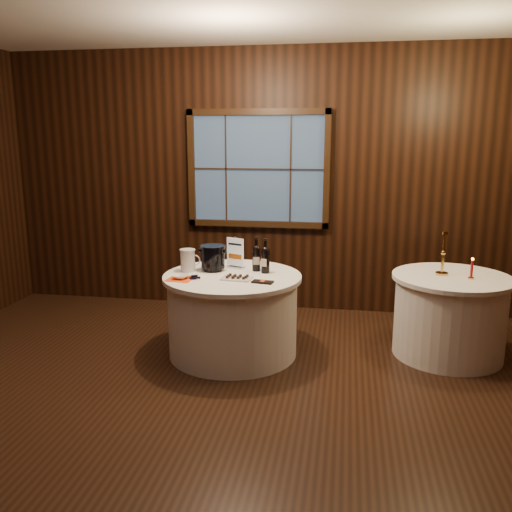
% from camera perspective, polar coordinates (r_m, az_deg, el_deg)
% --- Properties ---
extents(ground, '(6.00, 6.00, 0.00)m').
position_cam_1_polar(ground, '(4.37, -5.24, -15.15)').
color(ground, black).
rests_on(ground, ground).
extents(back_wall, '(6.00, 0.10, 3.00)m').
position_cam_1_polar(back_wall, '(6.32, 0.25, 8.21)').
color(back_wall, black).
rests_on(back_wall, ground).
extents(main_table, '(1.28, 1.28, 0.77)m').
position_cam_1_polar(main_table, '(5.11, -2.47, -6.15)').
color(main_table, white).
rests_on(main_table, ground).
extents(side_table, '(1.08, 1.08, 0.77)m').
position_cam_1_polar(side_table, '(5.38, 19.68, -5.92)').
color(side_table, white).
rests_on(side_table, ground).
extents(sign_stand, '(0.18, 0.14, 0.31)m').
position_cam_1_polar(sign_stand, '(5.23, -2.13, -0.16)').
color(sign_stand, silver).
rests_on(sign_stand, main_table).
extents(port_bottle_left, '(0.08, 0.09, 0.33)m').
position_cam_1_polar(port_bottle_left, '(5.11, 0.04, -0.02)').
color(port_bottle_left, black).
rests_on(port_bottle_left, main_table).
extents(port_bottle_right, '(0.08, 0.09, 0.33)m').
position_cam_1_polar(port_bottle_right, '(5.04, 1.00, -0.22)').
color(port_bottle_right, black).
rests_on(port_bottle_right, main_table).
extents(ice_bucket, '(0.24, 0.24, 0.24)m').
position_cam_1_polar(ice_bucket, '(5.14, -4.57, -0.14)').
color(ice_bucket, black).
rests_on(ice_bucket, main_table).
extents(chocolate_plate, '(0.28, 0.20, 0.04)m').
position_cam_1_polar(chocolate_plate, '(4.85, -2.04, -2.29)').
color(chocolate_plate, white).
rests_on(chocolate_plate, main_table).
extents(chocolate_box, '(0.20, 0.12, 0.02)m').
position_cam_1_polar(chocolate_box, '(4.73, 0.69, -2.75)').
color(chocolate_box, black).
rests_on(chocolate_box, main_table).
extents(grape_bunch, '(0.16, 0.09, 0.04)m').
position_cam_1_polar(grape_bunch, '(4.87, -6.50, -2.27)').
color(grape_bunch, black).
rests_on(grape_bunch, main_table).
extents(glass_pitcher, '(0.20, 0.15, 0.21)m').
position_cam_1_polar(glass_pitcher, '(5.14, -7.17, -0.44)').
color(glass_pitcher, silver).
rests_on(glass_pitcher, main_table).
extents(orange_napkin, '(0.25, 0.25, 0.00)m').
position_cam_1_polar(orange_napkin, '(4.90, -7.93, -2.39)').
color(orange_napkin, '#FF4C15').
rests_on(orange_napkin, main_table).
extents(cracker_bowl, '(0.15, 0.15, 0.03)m').
position_cam_1_polar(cracker_bowl, '(4.90, -7.94, -2.18)').
color(cracker_bowl, white).
rests_on(cracker_bowl, orange_napkin).
extents(brass_candlestick, '(0.11, 0.11, 0.41)m').
position_cam_1_polar(brass_candlestick, '(5.26, 19.07, -0.32)').
color(brass_candlestick, gold).
rests_on(brass_candlestick, side_table).
extents(red_candle, '(0.05, 0.05, 0.19)m').
position_cam_1_polar(red_candle, '(5.22, 21.75, -1.42)').
color(red_candle, gold).
rests_on(red_candle, side_table).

